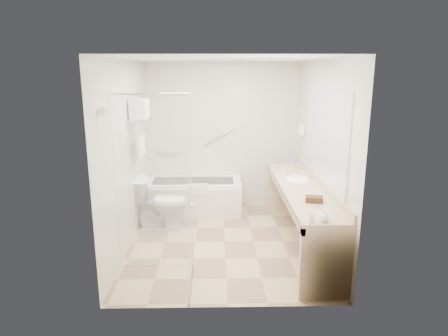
{
  "coord_description": "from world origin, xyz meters",
  "views": [
    {
      "loc": [
        -0.11,
        -5.22,
        2.37
      ],
      "look_at": [
        0.0,
        0.3,
        1.0
      ],
      "focal_mm": 32.0,
      "sensor_mm": 36.0,
      "label": 1
    }
  ],
  "objects_px": {
    "vanity_counter": "(301,202)",
    "water_bottle_left": "(289,162)",
    "toilet": "(161,203)",
    "amenity_basket": "(314,199)",
    "bathtub": "(194,196)"
  },
  "relations": [
    {
      "from": "amenity_basket",
      "to": "water_bottle_left",
      "type": "xyz_separation_m",
      "value": [
        0.03,
        1.77,
        0.04
      ]
    },
    {
      "from": "vanity_counter",
      "to": "toilet",
      "type": "distance_m",
      "value": 2.11
    },
    {
      "from": "water_bottle_left",
      "to": "bathtub",
      "type": "bearing_deg",
      "value": 171.01
    },
    {
      "from": "vanity_counter",
      "to": "toilet",
      "type": "xyz_separation_m",
      "value": [
        -1.97,
        0.7,
        -0.25
      ]
    },
    {
      "from": "vanity_counter",
      "to": "amenity_basket",
      "type": "xyz_separation_m",
      "value": [
        0.02,
        -0.63,
        0.24
      ]
    },
    {
      "from": "bathtub",
      "to": "vanity_counter",
      "type": "height_order",
      "value": "vanity_counter"
    },
    {
      "from": "vanity_counter",
      "to": "amenity_basket",
      "type": "bearing_deg",
      "value": -88.6
    },
    {
      "from": "water_bottle_left",
      "to": "toilet",
      "type": "bearing_deg",
      "value": -167.6
    },
    {
      "from": "bathtub",
      "to": "vanity_counter",
      "type": "relative_size",
      "value": 0.59
    },
    {
      "from": "vanity_counter",
      "to": "toilet",
      "type": "relative_size",
      "value": 3.36
    },
    {
      "from": "amenity_basket",
      "to": "vanity_counter",
      "type": "bearing_deg",
      "value": 91.4
    },
    {
      "from": "bathtub",
      "to": "toilet",
      "type": "xyz_separation_m",
      "value": [
        -0.45,
        -0.69,
        0.12
      ]
    },
    {
      "from": "bathtub",
      "to": "amenity_basket",
      "type": "height_order",
      "value": "amenity_basket"
    },
    {
      "from": "water_bottle_left",
      "to": "amenity_basket",
      "type": "bearing_deg",
      "value": -90.81
    },
    {
      "from": "vanity_counter",
      "to": "water_bottle_left",
      "type": "relative_size",
      "value": 15.86
    }
  ]
}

